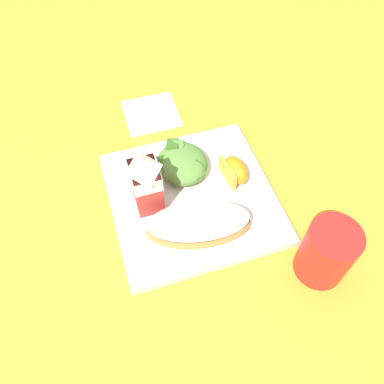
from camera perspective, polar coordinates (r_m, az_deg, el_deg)
ground at (r=0.69m, az=0.00°, el=-1.25°), size 3.00×3.00×0.00m
white_plate at (r=0.69m, az=0.00°, el=-0.87°), size 0.28×0.28×0.02m
cheesy_pizza_bread at (r=0.63m, az=0.96°, el=-4.86°), size 0.11×0.18×0.04m
green_salad_pile at (r=0.70m, az=-1.44°, el=4.27°), size 0.11×0.09×0.04m
milk_carton at (r=0.63m, az=-6.81°, el=1.58°), size 0.06×0.05×0.11m
orange_wedge_front at (r=0.69m, az=6.27°, el=3.20°), size 0.06×0.04×0.04m
paper_napkin at (r=0.84m, az=-6.01°, el=11.41°), size 0.11×0.11×0.00m
drinking_red_cup at (r=0.61m, az=19.14°, el=-8.40°), size 0.08×0.08×0.11m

